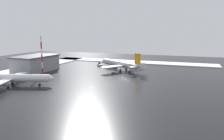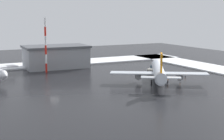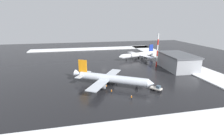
{
  "view_description": "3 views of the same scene",
  "coord_description": "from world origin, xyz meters",
  "px_view_note": "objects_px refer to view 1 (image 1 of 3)",
  "views": [
    {
      "loc": [
        84.23,
        39.48,
        22.22
      ],
      "look_at": [
        -15.06,
        3.7,
        3.21
      ],
      "focal_mm": 35.0,
      "sensor_mm": 36.0,
      "label": 1
    },
    {
      "loc": [
        28.1,
        89.66,
        21.06
      ],
      "look_at": [
        -16.27,
        3.27,
        5.22
      ],
      "focal_mm": 55.0,
      "sensor_mm": 36.0,
      "label": 2
    },
    {
      "loc": [
        -102.05,
        17.01,
        27.98
      ],
      "look_at": [
        -20.52,
        -0.6,
        3.63
      ],
      "focal_mm": 28.0,
      "sensor_mm": 36.0,
      "label": 3
    }
  ],
  "objects_px": {
    "pushback_tug": "(100,64)",
    "ground_crew_mid_apron": "(127,67)",
    "airplane_foreground_jet": "(14,78)",
    "cargo_hangar": "(36,63)",
    "airplane_far_rear": "(121,64)",
    "ground_crew_near_tug": "(121,65)",
    "antenna_mast": "(42,55)",
    "ground_crew_by_nose_gear": "(126,68)"
  },
  "relations": [
    {
      "from": "airplane_far_rear",
      "to": "antenna_mast",
      "type": "distance_m",
      "value": 43.14
    },
    {
      "from": "pushback_tug",
      "to": "cargo_hangar",
      "type": "height_order",
      "value": "cargo_hangar"
    },
    {
      "from": "airplane_far_rear",
      "to": "cargo_hangar",
      "type": "relative_size",
      "value": 1.25
    },
    {
      "from": "antenna_mast",
      "to": "cargo_hangar",
      "type": "distance_m",
      "value": 13.04
    },
    {
      "from": "ground_crew_near_tug",
      "to": "antenna_mast",
      "type": "distance_m",
      "value": 50.59
    },
    {
      "from": "airplane_foreground_jet",
      "to": "ground_crew_mid_apron",
      "type": "bearing_deg",
      "value": 42.45
    },
    {
      "from": "airplane_far_rear",
      "to": "antenna_mast",
      "type": "xyz_separation_m",
      "value": [
        25.84,
        -33.93,
        6.45
      ]
    },
    {
      "from": "ground_crew_mid_apron",
      "to": "ground_crew_near_tug",
      "type": "bearing_deg",
      "value": -112.71
    },
    {
      "from": "pushback_tug",
      "to": "antenna_mast",
      "type": "bearing_deg",
      "value": 115.96
    },
    {
      "from": "airplane_foreground_jet",
      "to": "ground_crew_near_tug",
      "type": "xyz_separation_m",
      "value": [
        -62.95,
        25.93,
        -2.24
      ]
    },
    {
      "from": "airplane_far_rear",
      "to": "ground_crew_mid_apron",
      "type": "bearing_deg",
      "value": -66.94
    },
    {
      "from": "antenna_mast",
      "to": "ground_crew_mid_apron",
      "type": "bearing_deg",
      "value": 133.56
    },
    {
      "from": "ground_crew_by_nose_gear",
      "to": "ground_crew_near_tug",
      "type": "height_order",
      "value": "same"
    },
    {
      "from": "cargo_hangar",
      "to": "ground_crew_by_nose_gear",
      "type": "bearing_deg",
      "value": 117.45
    },
    {
      "from": "ground_crew_by_nose_gear",
      "to": "cargo_hangar",
      "type": "relative_size",
      "value": 0.07
    },
    {
      "from": "ground_crew_near_tug",
      "to": "pushback_tug",
      "type": "bearing_deg",
      "value": 94.66
    },
    {
      "from": "airplane_foreground_jet",
      "to": "ground_crew_mid_apron",
      "type": "xyz_separation_m",
      "value": [
        -56.06,
        31.82,
        -2.24
      ]
    },
    {
      "from": "airplane_far_rear",
      "to": "cargo_hangar",
      "type": "height_order",
      "value": "airplane_far_rear"
    },
    {
      "from": "antenna_mast",
      "to": "ground_crew_near_tug",
      "type": "bearing_deg",
      "value": 144.04
    },
    {
      "from": "ground_crew_by_nose_gear",
      "to": "ground_crew_mid_apron",
      "type": "relative_size",
      "value": 1.0
    },
    {
      "from": "airplane_foreground_jet",
      "to": "antenna_mast",
      "type": "height_order",
      "value": "antenna_mast"
    },
    {
      "from": "airplane_far_rear",
      "to": "pushback_tug",
      "type": "height_order",
      "value": "airplane_far_rear"
    },
    {
      "from": "airplane_foreground_jet",
      "to": "ground_crew_mid_apron",
      "type": "height_order",
      "value": "airplane_foreground_jet"
    },
    {
      "from": "cargo_hangar",
      "to": "pushback_tug",
      "type": "bearing_deg",
      "value": 139.49
    },
    {
      "from": "pushback_tug",
      "to": "ground_crew_mid_apron",
      "type": "distance_m",
      "value": 18.39
    },
    {
      "from": "airplane_far_rear",
      "to": "ground_crew_near_tug",
      "type": "height_order",
      "value": "airplane_far_rear"
    },
    {
      "from": "airplane_foreground_jet",
      "to": "ground_crew_by_nose_gear",
      "type": "height_order",
      "value": "airplane_foreground_jet"
    },
    {
      "from": "airplane_foreground_jet",
      "to": "pushback_tug",
      "type": "xyz_separation_m",
      "value": [
        -57.6,
        13.5,
        -1.93
      ]
    },
    {
      "from": "airplane_foreground_jet",
      "to": "cargo_hangar",
      "type": "relative_size",
      "value": 1.24
    },
    {
      "from": "airplane_foreground_jet",
      "to": "ground_crew_by_nose_gear",
      "type": "relative_size",
      "value": 18.64
    },
    {
      "from": "pushback_tug",
      "to": "ground_crew_near_tug",
      "type": "height_order",
      "value": "pushback_tug"
    },
    {
      "from": "airplane_far_rear",
      "to": "airplane_foreground_jet",
      "type": "relative_size",
      "value": 1.01
    },
    {
      "from": "antenna_mast",
      "to": "ground_crew_by_nose_gear",
      "type": "bearing_deg",
      "value": 127.7
    },
    {
      "from": "airplane_far_rear",
      "to": "airplane_foreground_jet",
      "type": "xyz_separation_m",
      "value": [
        48.5,
        -30.62,
        -0.32
      ]
    },
    {
      "from": "ground_crew_mid_apron",
      "to": "pushback_tug",
      "type": "bearing_deg",
      "value": -68.06
    },
    {
      "from": "pushback_tug",
      "to": "ground_crew_by_nose_gear",
      "type": "height_order",
      "value": "pushback_tug"
    },
    {
      "from": "ground_crew_by_nose_gear",
      "to": "ground_crew_near_tug",
      "type": "xyz_separation_m",
      "value": [
        -12.42,
        -6.83,
        0.0
      ]
    },
    {
      "from": "ground_crew_near_tug",
      "to": "antenna_mast",
      "type": "bearing_deg",
      "value": 125.4
    },
    {
      "from": "pushback_tug",
      "to": "antenna_mast",
      "type": "relative_size",
      "value": 0.25
    },
    {
      "from": "ground_crew_near_tug",
      "to": "airplane_far_rear",
      "type": "bearing_deg",
      "value": 179.35
    },
    {
      "from": "pushback_tug",
      "to": "cargo_hangar",
      "type": "distance_m",
      "value": 38.7
    },
    {
      "from": "pushback_tug",
      "to": "ground_crew_by_nose_gear",
      "type": "xyz_separation_m",
      "value": [
        7.06,
        19.26,
        -0.31
      ]
    }
  ]
}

